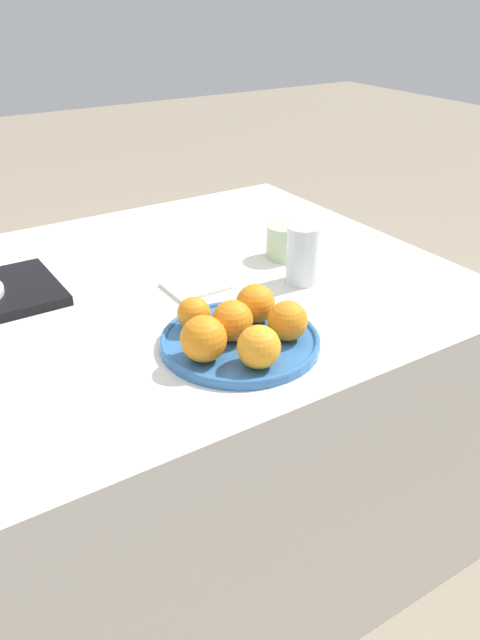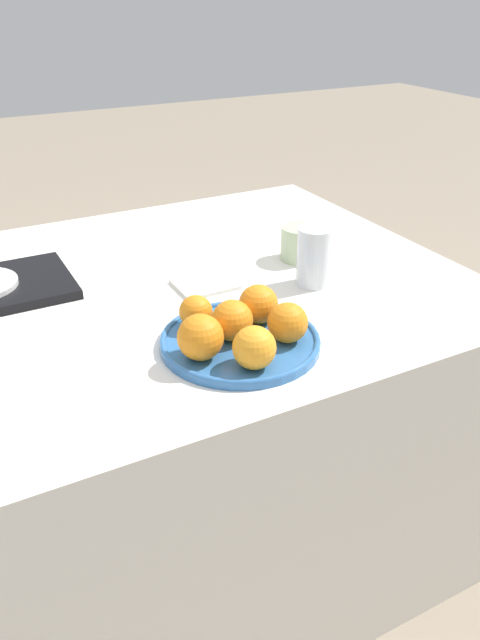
% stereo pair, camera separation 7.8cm
% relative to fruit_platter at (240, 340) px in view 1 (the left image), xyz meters
% --- Properties ---
extents(ground_plane, '(12.00, 12.00, 0.00)m').
position_rel_fruit_platter_xyz_m(ground_plane, '(-0.14, 0.29, -0.73)').
color(ground_plane, gray).
extents(table, '(1.48, 0.98, 0.72)m').
position_rel_fruit_platter_xyz_m(table, '(-0.14, 0.29, -0.37)').
color(table, silver).
rests_on(table, ground_plane).
extents(fruit_platter, '(0.28, 0.28, 0.02)m').
position_rel_fruit_platter_xyz_m(fruit_platter, '(0.00, 0.00, 0.00)').
color(fruit_platter, '#336BAD').
rests_on(fruit_platter, table).
extents(orange_0, '(0.07, 0.07, 0.07)m').
position_rel_fruit_platter_xyz_m(orange_0, '(-0.01, 0.01, 0.04)').
color(orange_0, orange).
rests_on(orange_0, fruit_platter).
extents(orange_1, '(0.07, 0.07, 0.07)m').
position_rel_fruit_platter_xyz_m(orange_1, '(-0.02, -0.09, 0.04)').
color(orange_1, orange).
rests_on(orange_1, fruit_platter).
extents(orange_2, '(0.08, 0.08, 0.08)m').
position_rel_fruit_platter_xyz_m(orange_2, '(-0.09, -0.02, 0.04)').
color(orange_2, orange).
rests_on(orange_2, fruit_platter).
extents(orange_3, '(0.06, 0.06, 0.06)m').
position_rel_fruit_platter_xyz_m(orange_3, '(-0.05, 0.08, 0.03)').
color(orange_3, orange).
rests_on(orange_3, fruit_platter).
extents(orange_4, '(0.07, 0.07, 0.07)m').
position_rel_fruit_platter_xyz_m(orange_4, '(0.07, -0.04, 0.04)').
color(orange_4, orange).
rests_on(orange_4, fruit_platter).
extents(orange_5, '(0.07, 0.07, 0.07)m').
position_rel_fruit_platter_xyz_m(orange_5, '(0.06, 0.04, 0.04)').
color(orange_5, orange).
rests_on(orange_5, fruit_platter).
extents(water_glass, '(0.07, 0.07, 0.12)m').
position_rel_fruit_platter_xyz_m(water_glass, '(0.25, 0.15, 0.05)').
color(water_glass, silver).
rests_on(water_glass, table).
extents(cup_1, '(0.09, 0.09, 0.08)m').
position_rel_fruit_platter_xyz_m(cup_1, '(0.30, 0.28, 0.03)').
color(cup_1, '#B7CC9E').
rests_on(cup_1, table).
extents(napkin, '(0.12, 0.10, 0.01)m').
position_rel_fruit_platter_xyz_m(napkin, '(0.05, 0.24, -0.01)').
color(napkin, silver).
rests_on(napkin, table).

